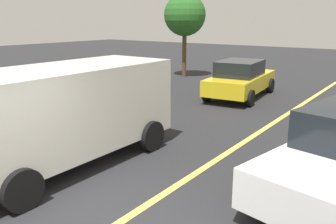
% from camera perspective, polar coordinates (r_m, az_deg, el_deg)
% --- Properties ---
extents(lane_marking_centre, '(28.00, 0.16, 0.01)m').
position_cam_1_polar(lane_marking_centre, '(7.66, 4.80, -9.72)').
color(lane_marking_centre, '#E0D14C').
extents(white_van, '(5.21, 2.28, 2.20)m').
position_cam_1_polar(white_van, '(8.03, -16.32, 0.41)').
color(white_van, silver).
rests_on(white_van, ground_plane).
extents(car_yellow_near_curb, '(4.63, 2.36, 1.55)m').
position_cam_1_polar(car_yellow_near_curb, '(15.09, 11.71, 5.33)').
color(car_yellow_near_curb, gold).
rests_on(car_yellow_near_curb, ground_plane).
extents(tree_left_verge, '(2.33, 2.33, 4.61)m').
position_cam_1_polar(tree_left_verge, '(20.21, 2.73, 15.41)').
color(tree_left_verge, '#513823').
rests_on(tree_left_verge, ground_plane).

